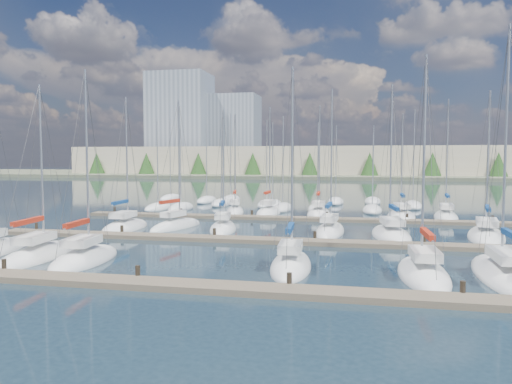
% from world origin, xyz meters
% --- Properties ---
extents(ground, '(400.00, 400.00, 0.00)m').
position_xyz_m(ground, '(0.00, 60.00, 0.00)').
color(ground, '#1E303C').
rests_on(ground, ground).
extents(dock_near, '(44.00, 1.93, 1.10)m').
position_xyz_m(dock_near, '(0.00, 2.01, 0.15)').
color(dock_near, '#6B5E4C').
rests_on(dock_near, ground).
extents(dock_mid, '(44.00, 1.93, 1.10)m').
position_xyz_m(dock_mid, '(0.00, 16.01, 0.15)').
color(dock_mid, '#6B5E4C').
rests_on(dock_mid, ground).
extents(dock_far, '(44.00, 1.93, 1.10)m').
position_xyz_m(dock_far, '(0.00, 30.01, 0.15)').
color(dock_far, '#6B5E4C').
rests_on(dock_far, ground).
extents(sailboat_q, '(2.91, 8.20, 11.92)m').
position_xyz_m(sailboat_q, '(11.69, 34.13, 0.17)').
color(sailboat_q, white).
rests_on(sailboat_q, ground).
extents(sailboat_l, '(3.82, 9.00, 13.18)m').
position_xyz_m(sailboat_l, '(9.86, 20.74, 0.17)').
color(sailboat_l, white).
rests_on(sailboat_l, ground).
extents(sailboat_h, '(3.10, 7.56, 12.68)m').
position_xyz_m(sailboat_h, '(-13.49, 20.46, 0.18)').
color(sailboat_h, white).
rests_on(sailboat_h, ground).
extents(sailboat_e, '(2.85, 8.08, 12.80)m').
position_xyz_m(sailboat_e, '(10.76, 6.99, 0.18)').
color(sailboat_e, white).
rests_on(sailboat_e, ground).
extents(sailboat_n, '(3.38, 6.88, 12.24)m').
position_xyz_m(sailboat_n, '(-6.91, 35.06, 0.20)').
color(sailboat_n, white).
rests_on(sailboat_n, ground).
extents(sailboat_k, '(2.70, 8.67, 13.08)m').
position_xyz_m(sailboat_k, '(4.84, 21.80, 0.19)').
color(sailboat_k, white).
rests_on(sailboat_k, ground).
extents(sailboat_o, '(2.69, 6.87, 12.96)m').
position_xyz_m(sailboat_o, '(-2.92, 35.05, 0.19)').
color(sailboat_o, white).
rests_on(sailboat_o, ground).
extents(sailboat_p, '(2.84, 7.73, 13.06)m').
position_xyz_m(sailboat_p, '(2.81, 34.88, 0.19)').
color(sailboat_p, white).
rests_on(sailboat_p, ground).
extents(sailboat_b, '(3.59, 8.88, 11.96)m').
position_xyz_m(sailboat_b, '(-13.02, 7.34, 0.17)').
color(sailboat_b, white).
rests_on(sailboat_b, ground).
extents(sailboat_r, '(3.04, 8.33, 13.41)m').
position_xyz_m(sailboat_r, '(16.29, 34.56, 0.19)').
color(sailboat_r, white).
rests_on(sailboat_r, ground).
extents(sailboat_j, '(3.49, 6.87, 11.38)m').
position_xyz_m(sailboat_j, '(-4.54, 21.36, 0.19)').
color(sailboat_j, white).
rests_on(sailboat_j, ground).
extents(sailboat_m, '(4.38, 9.45, 12.60)m').
position_xyz_m(sailboat_m, '(17.33, 21.77, 0.17)').
color(sailboat_m, white).
rests_on(sailboat_m, ground).
extents(sailboat_c, '(3.51, 7.76, 12.69)m').
position_xyz_m(sailboat_c, '(-9.43, 6.88, 0.18)').
color(sailboat_c, white).
rests_on(sailboat_c, ground).
extents(sailboat_i, '(3.79, 7.76, 12.43)m').
position_xyz_m(sailboat_i, '(-9.23, 22.05, 0.20)').
color(sailboat_i, white).
rests_on(sailboat_i, ground).
extents(sailboat_d, '(2.85, 7.67, 12.50)m').
position_xyz_m(sailboat_d, '(3.43, 7.60, 0.19)').
color(sailboat_d, white).
rests_on(sailboat_d, ground).
extents(sailboat_f, '(2.99, 10.27, 14.36)m').
position_xyz_m(sailboat_f, '(15.04, 7.54, 0.18)').
color(sailboat_f, white).
rests_on(sailboat_f, ground).
extents(distant_boats, '(36.93, 20.75, 13.30)m').
position_xyz_m(distant_boats, '(-4.34, 43.76, 0.29)').
color(distant_boats, '#9EA0A5').
rests_on(distant_boats, ground).
extents(shoreline, '(400.00, 60.00, 38.00)m').
position_xyz_m(shoreline, '(-13.29, 149.77, 7.44)').
color(shoreline, '#666B51').
rests_on(shoreline, ground).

